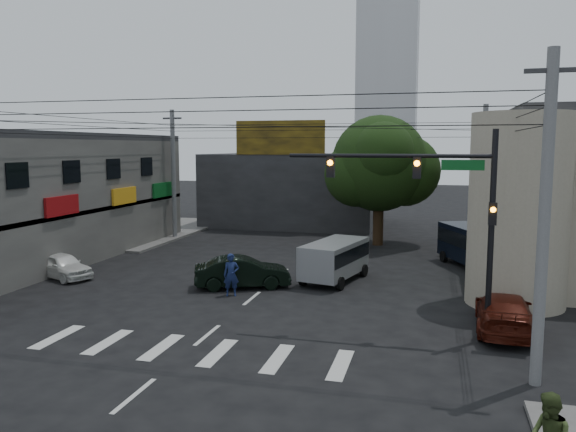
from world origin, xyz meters
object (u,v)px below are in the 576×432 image
at_px(utility_pole_far_right, 483,179).
at_px(silver_minivan, 335,261).
at_px(dark_sedan, 242,272).
at_px(utility_pole_near_right, 544,222).
at_px(navy_van, 478,248).
at_px(maroon_sedan, 504,312).
at_px(white_compact, 62,266).
at_px(traffic_officer, 231,275).
at_px(traffic_gantry, 441,199).
at_px(utility_pole_far_left, 174,175).
at_px(street_tree, 379,164).

bearing_deg(utility_pole_far_right, silver_minivan, -127.35).
bearing_deg(dark_sedan, utility_pole_near_right, -148.27).
bearing_deg(dark_sedan, silver_minivan, -81.98).
bearing_deg(navy_van, maroon_sedan, 157.15).
height_order(dark_sedan, maroon_sedan, dark_sedan).
bearing_deg(dark_sedan, white_compact, 70.24).
bearing_deg(maroon_sedan, traffic_officer, -7.42).
bearing_deg(maroon_sedan, traffic_gantry, 29.45).
distance_m(navy_van, traffic_officer, 14.04).
bearing_deg(silver_minivan, utility_pole_far_left, 67.10).
relative_size(navy_van, traffic_officer, 3.15).
xyz_separation_m(traffic_gantry, maroon_sedan, (2.34, 1.17, -4.14)).
bearing_deg(street_tree, utility_pole_far_left, -176.05).
xyz_separation_m(maroon_sedan, silver_minivan, (-7.22, 5.94, 0.29)).
bearing_deg(navy_van, utility_pole_far_left, 52.25).
bearing_deg(street_tree, traffic_officer, -108.77).
relative_size(street_tree, utility_pole_near_right, 0.95).
distance_m(utility_pole_far_left, traffic_officer, 17.12).
height_order(street_tree, traffic_officer, street_tree).
height_order(traffic_gantry, utility_pole_far_left, utility_pole_far_left).
distance_m(dark_sedan, traffic_officer, 1.54).
bearing_deg(street_tree, dark_sedan, -110.79).
bearing_deg(utility_pole_far_left, street_tree, 3.95).
xyz_separation_m(street_tree, traffic_gantry, (3.82, -18.00, -0.64)).
distance_m(utility_pole_far_left, utility_pole_far_right, 21.00).
relative_size(white_compact, silver_minivan, 0.83).
bearing_deg(silver_minivan, utility_pole_far_right, -23.91).
xyz_separation_m(dark_sedan, maroon_sedan, (11.20, -3.57, -0.05)).
relative_size(utility_pole_near_right, maroon_sedan, 1.90).
height_order(maroon_sedan, silver_minivan, silver_minivan).
distance_m(white_compact, navy_van, 21.88).
bearing_deg(utility_pole_far_right, white_compact, -148.71).
height_order(street_tree, utility_pole_far_left, utility_pole_far_left).
xyz_separation_m(street_tree, utility_pole_far_right, (6.50, -1.00, -0.87)).
distance_m(utility_pole_near_right, traffic_officer, 13.83).
height_order(utility_pole_far_left, white_compact, utility_pole_far_left).
xyz_separation_m(utility_pole_near_right, dark_sedan, (-11.54, 8.23, -3.86)).
bearing_deg(street_tree, navy_van, -45.45).
xyz_separation_m(traffic_gantry, traffic_officer, (-8.85, 3.21, -3.88)).
relative_size(dark_sedan, white_compact, 1.16).
bearing_deg(traffic_gantry, navy_van, 79.74).
xyz_separation_m(street_tree, traffic_officer, (-5.03, -14.79, -4.52)).
height_order(utility_pole_near_right, navy_van, utility_pole_near_right).
height_order(utility_pole_near_right, utility_pole_far_right, same).
bearing_deg(white_compact, silver_minivan, -54.64).
bearing_deg(street_tree, silver_minivan, -95.51).
xyz_separation_m(utility_pole_far_left, navy_van, (20.48, -5.08, -3.48)).
height_order(utility_pole_far_right, white_compact, utility_pole_far_right).
relative_size(dark_sedan, navy_van, 0.79).
relative_size(traffic_gantry, silver_minivan, 1.47).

